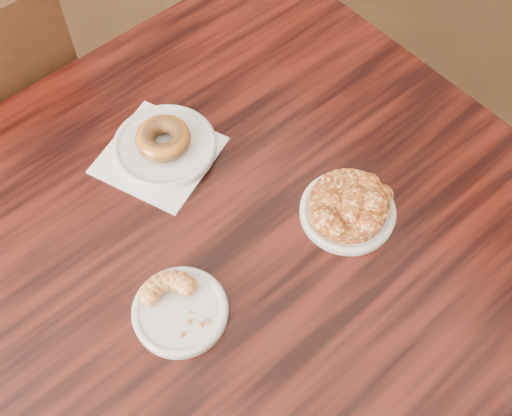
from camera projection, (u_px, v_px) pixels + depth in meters
floor at (199, 399)px, 1.62m from camera, size 5.00×5.00×0.00m
cafe_table at (247, 323)px, 1.33m from camera, size 1.08×1.08×0.75m
napkin at (159, 155)px, 1.09m from camera, size 0.24×0.24×0.00m
plate_donut at (165, 147)px, 1.09m from camera, size 0.18×0.18×0.01m
plate_cruller at (180, 312)px, 0.94m from camera, size 0.14×0.14×0.01m
plate_fritter at (348, 212)px, 1.03m from camera, size 0.15×0.15×0.01m
glazed_donut at (163, 138)px, 1.07m from camera, size 0.09×0.09×0.03m
apple_fritter at (350, 203)px, 1.00m from camera, size 0.17×0.17×0.04m
cruller_fragment at (179, 306)px, 0.92m from camera, size 0.11×0.11×0.03m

